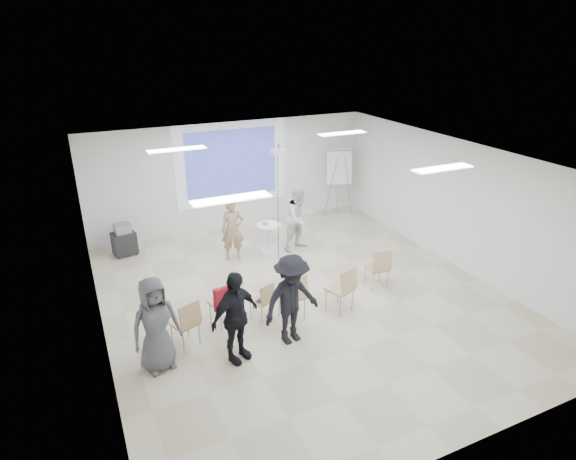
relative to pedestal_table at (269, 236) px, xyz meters
name	(u,v)px	position (x,y,z in m)	size (l,w,h in m)	color
floor	(304,299)	(-0.23, -2.44, -0.47)	(8.00, 9.00, 0.10)	beige
ceiling	(306,157)	(-0.23, -2.44, 2.63)	(8.00, 9.00, 0.10)	white
wall_back	(232,175)	(-0.23, 2.11, 1.08)	(8.00, 0.10, 3.00)	silver
wall_left	(91,272)	(-4.28, -2.44, 1.08)	(0.10, 9.00, 3.00)	silver
wall_right	(459,204)	(3.82, -2.44, 1.08)	(0.10, 9.00, 3.00)	silver
projection_halo	(232,164)	(-0.23, 2.04, 1.43)	(3.20, 0.01, 2.30)	silver
projection_image	(232,164)	(-0.23, 2.03, 1.43)	(2.60, 0.01, 1.90)	#3541B5
pedestal_table	(269,236)	(0.00, 0.00, 0.00)	(0.65, 0.65, 0.77)	white
player_left	(233,226)	(-0.96, -0.02, 0.45)	(0.64, 0.43, 1.75)	tan
player_right	(299,214)	(0.78, -0.17, 0.52)	(0.91, 0.73, 1.89)	white
controller_left	(236,211)	(-0.78, 0.23, 0.73)	(0.04, 0.12, 0.04)	white
controller_right	(289,200)	(0.60, 0.08, 0.85)	(0.04, 0.11, 0.04)	silver
chair_far_left	(187,321)	(-2.89, -3.11, 0.12)	(0.57, 0.59, 0.92)	tan
chair_left_mid	(225,300)	(-2.07, -2.79, 0.15)	(0.58, 0.60, 0.97)	tan
chair_left_inner	(264,299)	(-1.32, -2.87, 0.04)	(0.50, 0.51, 0.79)	tan
chair_center	(294,294)	(-0.79, -3.11, 0.14)	(0.52, 0.55, 0.95)	tan
chair_right_inner	(343,286)	(0.21, -3.28, 0.16)	(0.59, 0.62, 0.98)	tan
chair_right_far	(379,266)	(1.41, -2.79, 0.13)	(0.50, 0.53, 0.94)	tan
red_jacket	(226,297)	(-2.09, -2.93, 0.30)	(0.49, 0.11, 0.47)	#B11527
laptop	(261,299)	(-1.35, -2.79, 0.00)	(0.29, 0.21, 0.02)	black
audience_left	(235,311)	(-2.22, -3.81, 0.53)	(1.11, 0.67, 1.92)	black
audience_mid	(292,294)	(-1.14, -3.72, 0.55)	(1.26, 0.69, 1.95)	black
audience_outer	(155,319)	(-3.47, -3.46, 0.51)	(0.92, 0.60, 1.88)	#59595E
flipchart_easel	(339,167)	(2.93, 1.53, 1.08)	(0.84, 0.66, 2.04)	gray
av_cart	(124,240)	(-3.38, 1.38, -0.04)	(0.62, 0.53, 0.83)	black
ceiling_projector	(279,158)	(-0.13, -0.95, 2.26)	(0.30, 0.25, 3.00)	white
fluor_panel_nw	(177,149)	(-2.23, -0.44, 2.55)	(1.20, 0.30, 0.02)	white
fluor_panel_ne	(342,133)	(1.77, -0.44, 2.55)	(1.20, 0.30, 0.02)	white
fluor_panel_sw	(231,199)	(-2.23, -3.94, 2.55)	(1.20, 0.30, 0.02)	white
fluor_panel_se	(443,168)	(1.77, -3.94, 2.55)	(1.20, 0.30, 0.02)	white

